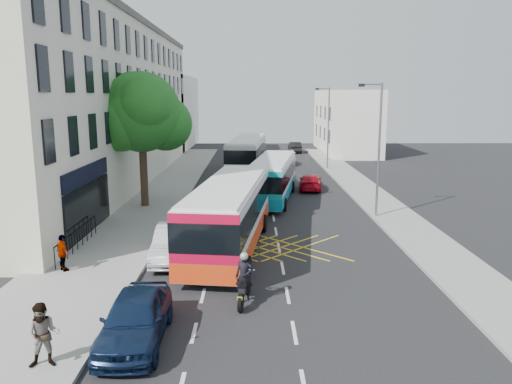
{
  "coord_description": "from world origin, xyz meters",
  "views": [
    {
      "loc": [
        -1.36,
        -17.73,
        7.45
      ],
      "look_at": [
        -1.11,
        9.13,
        2.2
      ],
      "focal_mm": 35.0,
      "sensor_mm": 36.0,
      "label": 1
    }
  ],
  "objects_px": {
    "lamp_near": "(378,143)",
    "parked_car_silver": "(174,243)",
    "bus_near": "(230,214)",
    "distant_car_dark": "(295,147)",
    "pedestrian_near": "(43,335)",
    "distant_car_silver": "(287,158)",
    "bus_mid": "(273,178)",
    "parked_car_blue": "(135,318)",
    "pedestrian_far": "(63,253)",
    "street_tree": "(141,113)",
    "motorbike": "(244,279)",
    "bus_far": "(247,155)",
    "lamp_far": "(327,124)",
    "distant_car_grey": "(252,150)",
    "red_hatchback": "(310,182)"
  },
  "relations": [
    {
      "from": "street_tree",
      "to": "motorbike",
      "type": "xyz_separation_m",
      "value": [
        6.89,
        -15.68,
        -5.38
      ]
    },
    {
      "from": "bus_far",
      "to": "pedestrian_far",
      "type": "relative_size",
      "value": 7.75
    },
    {
      "from": "bus_mid",
      "to": "motorbike",
      "type": "bearing_deg",
      "value": -86.45
    },
    {
      "from": "motorbike",
      "to": "distant_car_dark",
      "type": "bearing_deg",
      "value": 92.21
    },
    {
      "from": "parked_car_blue",
      "to": "distant_car_dark",
      "type": "height_order",
      "value": "parked_car_blue"
    },
    {
      "from": "lamp_far",
      "to": "distant_car_silver",
      "type": "height_order",
      "value": "lamp_far"
    },
    {
      "from": "bus_near",
      "to": "parked_car_silver",
      "type": "relative_size",
      "value": 2.55
    },
    {
      "from": "parked_car_blue",
      "to": "parked_car_silver",
      "type": "bearing_deg",
      "value": 89.33
    },
    {
      "from": "lamp_near",
      "to": "lamp_far",
      "type": "relative_size",
      "value": 1.0
    },
    {
      "from": "bus_far",
      "to": "distant_car_silver",
      "type": "height_order",
      "value": "bus_far"
    },
    {
      "from": "lamp_far",
      "to": "bus_far",
      "type": "height_order",
      "value": "lamp_far"
    },
    {
      "from": "lamp_far",
      "to": "parked_car_silver",
      "type": "relative_size",
      "value": 1.69
    },
    {
      "from": "motorbike",
      "to": "parked_car_blue",
      "type": "xyz_separation_m",
      "value": [
        -3.28,
        -2.85,
        -0.14
      ]
    },
    {
      "from": "parked_car_silver",
      "to": "pedestrian_near",
      "type": "bearing_deg",
      "value": -103.41
    },
    {
      "from": "distant_car_dark",
      "to": "lamp_far",
      "type": "bearing_deg",
      "value": 95.57
    },
    {
      "from": "parked_car_blue",
      "to": "parked_car_silver",
      "type": "height_order",
      "value": "parked_car_silver"
    },
    {
      "from": "parked_car_silver",
      "to": "pedestrian_near",
      "type": "distance_m",
      "value": 9.7
    },
    {
      "from": "bus_mid",
      "to": "parked_car_silver",
      "type": "distance_m",
      "value": 14.23
    },
    {
      "from": "bus_near",
      "to": "pedestrian_far",
      "type": "relative_size",
      "value": 7.63
    },
    {
      "from": "distant_car_dark",
      "to": "pedestrian_near",
      "type": "bearing_deg",
      "value": 76.6
    },
    {
      "from": "lamp_far",
      "to": "distant_car_dark",
      "type": "height_order",
      "value": "lamp_far"
    },
    {
      "from": "lamp_near",
      "to": "parked_car_silver",
      "type": "xyz_separation_m",
      "value": [
        -11.1,
        -7.72,
        -3.84
      ]
    },
    {
      "from": "motorbike",
      "to": "distant_car_silver",
      "type": "xyz_separation_m",
      "value": [
        4.12,
        36.8,
        -0.2
      ]
    },
    {
      "from": "parked_car_silver",
      "to": "pedestrian_far",
      "type": "height_order",
      "value": "pedestrian_far"
    },
    {
      "from": "pedestrian_near",
      "to": "red_hatchback",
      "type": "bearing_deg",
      "value": 58.92
    },
    {
      "from": "lamp_near",
      "to": "bus_near",
      "type": "bearing_deg",
      "value": -144.56
    },
    {
      "from": "bus_near",
      "to": "pedestrian_near",
      "type": "relative_size",
      "value": 6.61
    },
    {
      "from": "street_tree",
      "to": "bus_far",
      "type": "height_order",
      "value": "street_tree"
    },
    {
      "from": "street_tree",
      "to": "distant_car_silver",
      "type": "distance_m",
      "value": 24.46
    },
    {
      "from": "parked_car_blue",
      "to": "bus_near",
      "type": "bearing_deg",
      "value": 74.5
    },
    {
      "from": "distant_car_grey",
      "to": "bus_near",
      "type": "bearing_deg",
      "value": -91.32
    },
    {
      "from": "red_hatchback",
      "to": "pedestrian_far",
      "type": "bearing_deg",
      "value": 63.18
    },
    {
      "from": "bus_far",
      "to": "pedestrian_far",
      "type": "bearing_deg",
      "value": -99.65
    },
    {
      "from": "distant_car_dark",
      "to": "pedestrian_near",
      "type": "distance_m",
      "value": 53.89
    },
    {
      "from": "red_hatchback",
      "to": "pedestrian_far",
      "type": "relative_size",
      "value": 2.7
    },
    {
      "from": "lamp_far",
      "to": "red_hatchback",
      "type": "height_order",
      "value": "lamp_far"
    },
    {
      "from": "street_tree",
      "to": "distant_car_dark",
      "type": "relative_size",
      "value": 2.09
    },
    {
      "from": "red_hatchback",
      "to": "pedestrian_near",
      "type": "xyz_separation_m",
      "value": [
        -10.35,
        -26.56,
        0.44
      ]
    },
    {
      "from": "street_tree",
      "to": "motorbike",
      "type": "relative_size",
      "value": 4.03
    },
    {
      "from": "bus_mid",
      "to": "parked_car_blue",
      "type": "height_order",
      "value": "bus_mid"
    },
    {
      "from": "lamp_near",
      "to": "bus_far",
      "type": "distance_m",
      "value": 20.0
    },
    {
      "from": "bus_mid",
      "to": "distant_car_grey",
      "type": "relative_size",
      "value": 2.34
    },
    {
      "from": "distant_car_silver",
      "to": "lamp_near",
      "type": "bearing_deg",
      "value": 100.11
    },
    {
      "from": "distant_car_grey",
      "to": "red_hatchback",
      "type": "bearing_deg",
      "value": -78.65
    },
    {
      "from": "lamp_near",
      "to": "parked_car_silver",
      "type": "relative_size",
      "value": 1.69
    },
    {
      "from": "bus_far",
      "to": "pedestrian_near",
      "type": "xyz_separation_m",
      "value": [
        -5.24,
        -35.33,
        -0.72
      ]
    },
    {
      "from": "motorbike",
      "to": "pedestrian_near",
      "type": "relative_size",
      "value": 1.2
    },
    {
      "from": "lamp_far",
      "to": "pedestrian_far",
      "type": "distance_m",
      "value": 33.65
    },
    {
      "from": "street_tree",
      "to": "pedestrian_near",
      "type": "distance_m",
      "value": 20.88
    },
    {
      "from": "parked_car_silver",
      "to": "distant_car_silver",
      "type": "bearing_deg",
      "value": 75.94
    }
  ]
}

